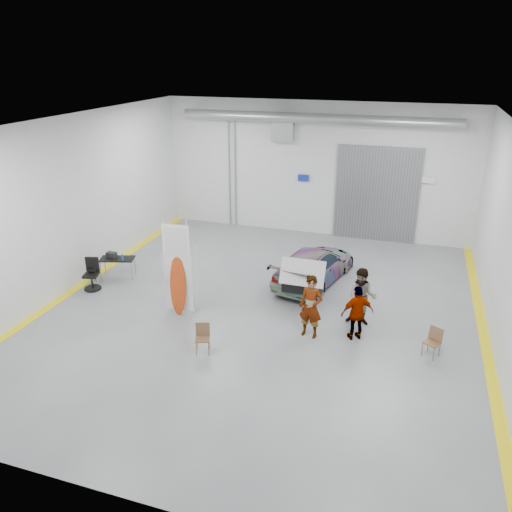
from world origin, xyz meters
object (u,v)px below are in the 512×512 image
(sedan_car, at_px, (314,265))
(person_c, at_px, (357,313))
(person_a, at_px, (311,307))
(surfboard_display, at_px, (177,277))
(office_chair, at_px, (93,276))
(work_table, at_px, (116,258))
(person_b, at_px, (362,297))
(shop_stool, at_px, (92,278))
(folding_chair_far, at_px, (431,348))
(folding_chair_near, at_px, (203,344))

(sedan_car, relative_size, person_c, 2.56)
(person_a, bearing_deg, surfboard_display, -173.15)
(sedan_car, relative_size, person_a, 2.25)
(office_chair, bearing_deg, surfboard_display, -26.08)
(person_a, distance_m, work_table, 8.03)
(person_b, xyz_separation_m, shop_stool, (-9.54, -0.33, -0.56))
(sedan_car, xyz_separation_m, surfboard_display, (-3.66, -3.78, 0.67))
(folding_chair_far, relative_size, shop_stool, 1.14)
(sedan_car, xyz_separation_m, work_table, (-7.13, -1.97, 0.15))
(surfboard_display, height_order, work_table, surfboard_display)
(person_a, xyz_separation_m, folding_chair_near, (-2.70, -1.80, -0.71))
(person_c, bearing_deg, person_b, -120.69)
(person_c, height_order, folding_chair_far, person_c)
(surfboard_display, distance_m, office_chair, 3.90)
(person_c, height_order, shop_stool, person_c)
(person_a, bearing_deg, person_c, 18.56)
(work_table, bearing_deg, person_b, -4.19)
(folding_chair_near, distance_m, shop_stool, 6.11)
(person_b, relative_size, folding_chair_near, 2.21)
(person_b, height_order, shop_stool, person_b)
(work_table, distance_m, office_chair, 1.18)
(folding_chair_near, bearing_deg, person_a, 14.31)
(person_b, distance_m, work_table, 9.19)
(surfboard_display, bearing_deg, person_c, -2.30)
(sedan_car, xyz_separation_m, office_chair, (-7.40, -3.07, -0.14))
(surfboard_display, xyz_separation_m, folding_chair_far, (7.80, -0.07, -1.04))
(person_a, height_order, office_chair, person_a)
(person_c, bearing_deg, surfboard_display, -27.43)
(folding_chair_far, height_order, work_table, work_table)
(person_c, relative_size, shop_stool, 2.32)
(folding_chair_far, height_order, office_chair, office_chair)
(person_c, xyz_separation_m, work_table, (-9.14, 1.60, -0.07))
(shop_stool, bearing_deg, work_table, 69.33)
(shop_stool, distance_m, office_chair, 0.20)
(person_b, relative_size, folding_chair_far, 2.21)
(folding_chair_far, bearing_deg, folding_chair_near, -135.79)
(surfboard_display, distance_m, shop_stool, 4.05)
(sedan_car, distance_m, person_b, 3.34)
(person_a, xyz_separation_m, person_b, (1.35, 1.19, -0.04))
(folding_chair_near, bearing_deg, sedan_car, 50.87)
(person_b, distance_m, surfboard_display, 5.81)
(person_a, height_order, person_b, person_a)
(folding_chair_far, bearing_deg, sedan_car, 165.16)
(shop_stool, bearing_deg, folding_chair_near, -25.84)
(surfboard_display, bearing_deg, person_b, 6.91)
(person_b, bearing_deg, shop_stool, -177.17)
(person_b, relative_size, shop_stool, 2.52)
(sedan_car, bearing_deg, person_b, 141.13)
(person_a, height_order, folding_chair_near, person_a)
(surfboard_display, bearing_deg, office_chair, 164.78)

